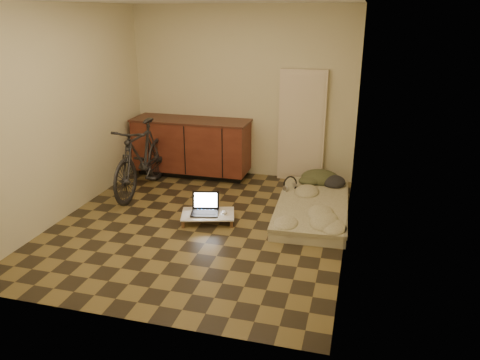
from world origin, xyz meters
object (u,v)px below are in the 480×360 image
(bicycle, at_px, (141,154))
(futon, at_px, (312,208))
(lap_desk, at_px, (208,214))
(laptop, at_px, (205,208))

(bicycle, relative_size, futon, 0.92)
(bicycle, xyz_separation_m, lap_desk, (1.25, -0.75, -0.47))
(laptop, bearing_deg, bicycle, 135.71)
(bicycle, bearing_deg, futon, -4.43)
(lap_desk, distance_m, laptop, 0.08)
(bicycle, relative_size, lap_desk, 2.35)
(futon, bearing_deg, laptop, -159.03)
(bicycle, distance_m, lap_desk, 1.53)
(bicycle, relative_size, laptop, 4.38)
(futon, relative_size, lap_desk, 2.56)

